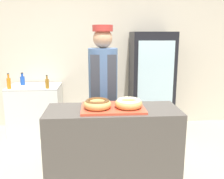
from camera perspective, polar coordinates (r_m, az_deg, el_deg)
wall_back at (r=4.56m, az=-1.88°, el=8.60°), size 8.00×0.06×2.70m
display_counter at (r=2.70m, az=0.16°, el=-13.81°), size 1.35×0.54×0.92m
serving_tray at (r=2.53m, az=0.17°, el=-4.20°), size 0.63×0.44×0.02m
donut_chocolate_glaze at (r=2.47m, az=-3.35°, el=-3.22°), size 0.28×0.28×0.09m
donut_light_glaze at (r=2.49m, az=3.80°, el=-3.07°), size 0.28×0.28×0.09m
brownie_back_left at (r=2.67m, az=-2.59°, el=-2.71°), size 0.08×0.08×0.03m
brownie_back_right at (r=2.68m, az=2.40°, el=-2.62°), size 0.08×0.08×0.03m
baker_person at (r=3.11m, az=-2.03°, el=-0.76°), size 0.36×0.36×1.77m
beverage_fridge at (r=4.36m, az=8.94°, el=1.68°), size 0.71×0.61×1.70m
chest_freezer at (r=4.48m, az=-16.99°, el=-4.24°), size 0.84×0.61×0.82m
bottle_amber at (r=4.10m, az=-14.60°, el=1.39°), size 0.06×0.06×0.21m
bottle_orange at (r=4.25m, az=-22.52°, el=1.41°), size 0.06×0.06×0.25m
bottle_blue at (r=4.50m, az=-19.78°, el=2.01°), size 0.08×0.08×0.21m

